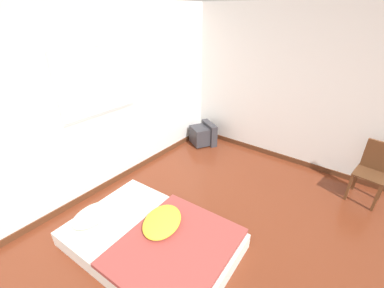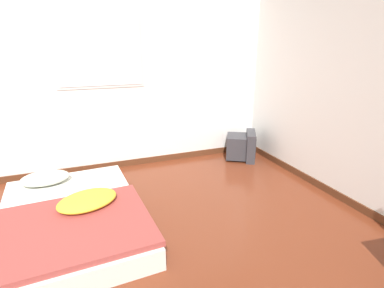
# 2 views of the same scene
# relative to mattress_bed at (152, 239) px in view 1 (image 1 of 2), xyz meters

# --- Properties ---
(wall_back) EXTENTS (8.15, 0.08, 2.60)m
(wall_back) POSITION_rel_mattress_bed_xyz_m (0.03, 1.43, 1.16)
(wall_back) COLOR white
(wall_back) RESTS_ON ground_plane
(wall_right) EXTENTS (0.08, 7.31, 2.60)m
(wall_right) POSITION_rel_mattress_bed_xyz_m (2.93, -1.05, 1.16)
(wall_right) COLOR white
(wall_right) RESTS_ON ground_plane
(mattress_bed) EXTENTS (1.38, 1.96, 0.34)m
(mattress_bed) POSITION_rel_mattress_bed_xyz_m (0.00, 0.00, 0.00)
(mattress_bed) COLOR silver
(mattress_bed) RESTS_ON ground_plane
(crt_tv) EXTENTS (0.59, 0.60, 0.44)m
(crt_tv) POSITION_rel_mattress_bed_xyz_m (2.51, 1.05, 0.08)
(crt_tv) COLOR #333338
(crt_tv) RESTS_ON ground_plane
(wooden_chair) EXTENTS (0.43, 0.43, 0.87)m
(wooden_chair) POSITION_rel_mattress_bed_xyz_m (2.55, -1.82, 0.38)
(wooden_chair) COLOR brown
(wooden_chair) RESTS_ON ground_plane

